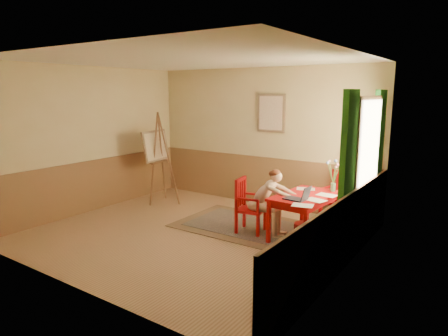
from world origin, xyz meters
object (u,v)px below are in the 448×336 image
Objects in this scene: figure at (267,199)px; chair_left at (248,206)px; chair_back at (337,197)px; laptop at (299,197)px; easel at (157,149)px; table at (305,200)px.

chair_left is at bearing -170.02° from figure.
laptop is at bearing -94.67° from chair_back.
easel reaches higher than figure.
figure is 0.65m from laptop.
table is at bearing 20.30° from figure.
laptop is (0.61, -0.16, 0.16)m from figure.
figure reaches higher than laptop.
chair_back is 0.49× the size of easel.
chair_back is at bearing 12.57° from easel.
figure is (-0.56, -0.21, -0.02)m from table.
laptop reaches higher than chair_left.
chair_left is (-0.87, -0.26, -0.17)m from table.
laptop is at bearing -81.55° from table.
easel reaches higher than laptop.
laptop is 3.55m from easel.
chair_back is at bearing 85.33° from laptop.
figure is at bearing -9.42° from easel.
chair_left is 2.69m from easel.
chair_left is 1.69m from chair_back.
chair_left is 2.33× the size of laptop.
easel reaches higher than chair_back.
chair_back is 3.74m from easel.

